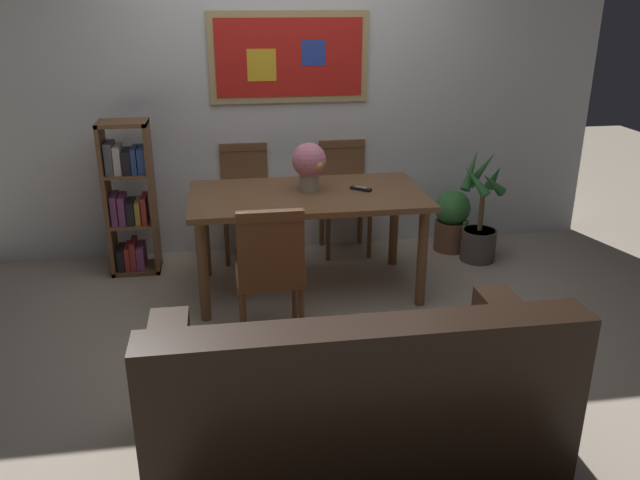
{
  "coord_description": "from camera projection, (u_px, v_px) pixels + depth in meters",
  "views": [
    {
      "loc": [
        -0.52,
        -3.67,
        2.02
      ],
      "look_at": [
        0.03,
        -0.13,
        0.65
      ],
      "focal_mm": 36.0,
      "sensor_mm": 36.0,
      "label": 1
    }
  ],
  "objects": [
    {
      "name": "dining_chair_far_right",
      "position": [
        344.0,
        187.0,
        5.29
      ],
      "size": [
        0.4,
        0.41,
        0.91
      ],
      "color": "brown",
      "rests_on": "ground_plane"
    },
    {
      "name": "wall_back_with_painting",
      "position": [
        285.0,
        91.0,
        5.09
      ],
      "size": [
        5.2,
        0.14,
        2.6
      ],
      "color": "silver",
      "rests_on": "ground_plane"
    },
    {
      "name": "dining_chair_near_left",
      "position": [
        270.0,
        266.0,
        3.75
      ],
      "size": [
        0.4,
        0.41,
        0.91
      ],
      "color": "brown",
      "rests_on": "ground_plane"
    },
    {
      "name": "tv_remote",
      "position": [
        361.0,
        189.0,
        4.52
      ],
      "size": [
        0.15,
        0.14,
        0.02
      ],
      "color": "black",
      "rests_on": "dining_table"
    },
    {
      "name": "bookshelf",
      "position": [
        130.0,
        201.0,
        4.84
      ],
      "size": [
        0.36,
        0.28,
        1.17
      ],
      "color": "brown",
      "rests_on": "ground_plane"
    },
    {
      "name": "leather_couch",
      "position": [
        353.0,
        402.0,
        2.88
      ],
      "size": [
        1.8,
        0.84,
        0.84
      ],
      "color": "black",
      "rests_on": "ground_plane"
    },
    {
      "name": "potted_ivy",
      "position": [
        452.0,
        220.0,
        5.35
      ],
      "size": [
        0.29,
        0.31,
        0.52
      ],
      "color": "brown",
      "rests_on": "ground_plane"
    },
    {
      "name": "dining_table",
      "position": [
        308.0,
        205.0,
        4.48
      ],
      "size": [
        1.63,
        0.89,
        0.73
      ],
      "color": "brown",
      "rests_on": "ground_plane"
    },
    {
      "name": "ground_plane",
      "position": [
        313.0,
        326.0,
        4.18
      ],
      "size": [
        12.0,
        12.0,
        0.0
      ],
      "primitive_type": "plane",
      "color": "tan"
    },
    {
      "name": "potted_palm",
      "position": [
        479.0,
        224.0,
        5.13
      ],
      "size": [
        0.36,
        0.4,
        0.9
      ],
      "color": "#4C4742",
      "rests_on": "ground_plane"
    },
    {
      "name": "flower_vase",
      "position": [
        309.0,
        163.0,
        4.45
      ],
      "size": [
        0.24,
        0.24,
        0.34
      ],
      "color": "tan",
      "rests_on": "dining_table"
    },
    {
      "name": "dining_chair_far_left",
      "position": [
        245.0,
        191.0,
        5.18
      ],
      "size": [
        0.4,
        0.41,
        0.91
      ],
      "color": "brown",
      "rests_on": "ground_plane"
    }
  ]
}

